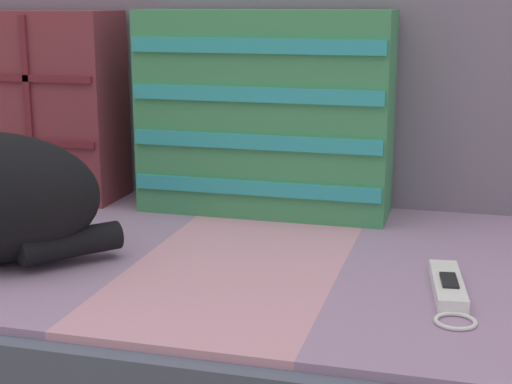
{
  "coord_description": "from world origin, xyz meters",
  "views": [
    {
      "loc": [
        0.44,
        -0.95,
        0.77
      ],
      "look_at": [
        0.16,
        0.06,
        0.52
      ],
      "focal_mm": 55.0,
      "sensor_mm": 36.0,
      "label": 1
    }
  ],
  "objects_px": {
    "throw_pillow_striped": "(265,113)",
    "game_remote_far": "(448,288)",
    "couch": "(173,362)",
    "throw_pillow_quilted": "(17,105)"
  },
  "relations": [
    {
      "from": "game_remote_far",
      "to": "throw_pillow_quilted",
      "type": "bearing_deg",
      "value": 157.31
    },
    {
      "from": "couch",
      "to": "game_remote_far",
      "type": "height_order",
      "value": "game_remote_far"
    },
    {
      "from": "couch",
      "to": "throw_pillow_striped",
      "type": "xyz_separation_m",
      "value": [
        0.1,
        0.19,
        0.38
      ]
    },
    {
      "from": "throw_pillow_striped",
      "to": "couch",
      "type": "bearing_deg",
      "value": -117.96
    },
    {
      "from": "throw_pillow_quilted",
      "to": "game_remote_far",
      "type": "bearing_deg",
      "value": -22.69
    },
    {
      "from": "throw_pillow_striped",
      "to": "game_remote_far",
      "type": "bearing_deg",
      "value": -45.91
    },
    {
      "from": "couch",
      "to": "throw_pillow_quilted",
      "type": "relative_size",
      "value": 4.57
    },
    {
      "from": "throw_pillow_striped",
      "to": "game_remote_far",
      "type": "distance_m",
      "value": 0.49
    },
    {
      "from": "throw_pillow_quilted",
      "to": "game_remote_far",
      "type": "relative_size",
      "value": 1.95
    },
    {
      "from": "couch",
      "to": "throw_pillow_striped",
      "type": "bearing_deg",
      "value": 62.04
    }
  ]
}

